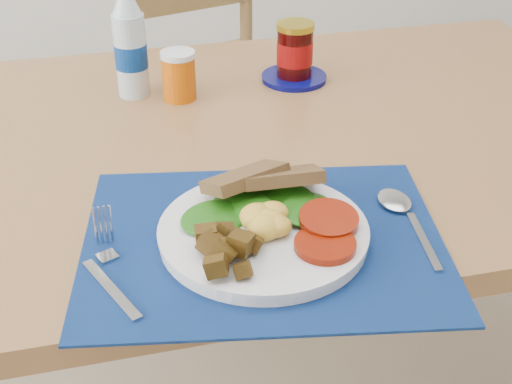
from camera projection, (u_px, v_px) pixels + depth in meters
table at (268, 172)px, 1.28m from camera, size 1.40×0.90×0.75m
chair_far at (179, 88)px, 1.95m from camera, size 0.46×0.45×1.02m
placemat at (263, 240)px, 0.95m from camera, size 0.54×0.45×0.00m
breakfast_plate at (260, 229)px, 0.94m from camera, size 0.28×0.28×0.07m
fork at (109, 268)px, 0.89m from camera, size 0.06×0.19×0.00m
spoon at (402, 213)px, 1.00m from camera, size 0.05×0.20×0.01m
water_bottle at (130, 48)px, 1.32m from camera, size 0.06×0.06×0.21m
juice_glass at (179, 77)px, 1.32m from camera, size 0.06×0.06×0.09m
jam_on_saucer at (295, 55)px, 1.40m from camera, size 0.13×0.13×0.12m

